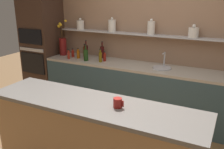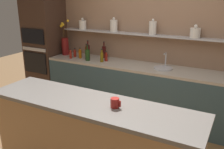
{
  "view_description": "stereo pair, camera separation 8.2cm",
  "coord_description": "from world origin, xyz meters",
  "px_view_note": "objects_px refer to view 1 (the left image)",
  "views": [
    {
      "loc": [
        1.22,
        -2.56,
        2.06
      ],
      "look_at": [
        -0.24,
        0.33,
        1.02
      ],
      "focal_mm": 40.0,
      "sensor_mm": 36.0,
      "label": 1
    },
    {
      "loc": [
        1.29,
        -2.52,
        2.06
      ],
      "look_at": [
        -0.24,
        0.33,
        1.02
      ],
      "focal_mm": 40.0,
      "sensor_mm": 36.0,
      "label": 2
    }
  ],
  "objects_px": {
    "bottle_sauce_1": "(78,54)",
    "bottle_sauce_6": "(69,55)",
    "sink_fixture": "(162,67)",
    "bottle_spirit_5": "(85,51)",
    "bottle_wine_0": "(86,52)",
    "bottle_wine_2": "(102,52)",
    "bottle_oil_3": "(100,57)",
    "flower_vase": "(63,45)",
    "bottle_wine_7": "(86,55)",
    "bottle_sauce_4": "(73,53)",
    "oven_tower": "(43,44)",
    "bottle_sauce_8": "(105,57)",
    "coffee_mug": "(118,103)"
  },
  "relations": [
    {
      "from": "bottle_wine_7",
      "to": "bottle_wine_2",
      "type": "bearing_deg",
      "value": 63.22
    },
    {
      "from": "oven_tower",
      "to": "bottle_wine_7",
      "type": "xyz_separation_m",
      "value": [
        1.11,
        -0.13,
        -0.07
      ]
    },
    {
      "from": "bottle_oil_3",
      "to": "oven_tower",
      "type": "bearing_deg",
      "value": 176.13
    },
    {
      "from": "bottle_sauce_1",
      "to": "sink_fixture",
      "type": "bearing_deg",
      "value": 2.03
    },
    {
      "from": "bottle_sauce_1",
      "to": "bottle_wine_2",
      "type": "height_order",
      "value": "bottle_wine_2"
    },
    {
      "from": "bottle_sauce_6",
      "to": "bottle_wine_0",
      "type": "bearing_deg",
      "value": 31.01
    },
    {
      "from": "flower_vase",
      "to": "sink_fixture",
      "type": "distance_m",
      "value": 2.01
    },
    {
      "from": "bottle_oil_3",
      "to": "bottle_spirit_5",
      "type": "relative_size",
      "value": 0.97
    },
    {
      "from": "flower_vase",
      "to": "bottle_sauce_1",
      "type": "bearing_deg",
      "value": -12.7
    },
    {
      "from": "bottle_sauce_1",
      "to": "bottle_wine_7",
      "type": "bearing_deg",
      "value": -21.12
    },
    {
      "from": "bottle_sauce_4",
      "to": "bottle_sauce_8",
      "type": "distance_m",
      "value": 0.69
    },
    {
      "from": "bottle_sauce_8",
      "to": "flower_vase",
      "type": "bearing_deg",
      "value": 176.97
    },
    {
      "from": "bottle_wine_0",
      "to": "bottle_wine_7",
      "type": "xyz_separation_m",
      "value": [
        0.09,
        -0.15,
        -0.02
      ]
    },
    {
      "from": "flower_vase",
      "to": "bottle_wine_2",
      "type": "relative_size",
      "value": 2.2
    },
    {
      "from": "bottle_sauce_4",
      "to": "bottle_sauce_6",
      "type": "relative_size",
      "value": 0.9
    },
    {
      "from": "sink_fixture",
      "to": "bottle_spirit_5",
      "type": "bearing_deg",
      "value": 175.04
    },
    {
      "from": "flower_vase",
      "to": "bottle_sauce_1",
      "type": "distance_m",
      "value": 0.44
    },
    {
      "from": "sink_fixture",
      "to": "bottle_sauce_1",
      "type": "xyz_separation_m",
      "value": [
        -1.58,
        -0.06,
        0.06
      ]
    },
    {
      "from": "bottle_sauce_1",
      "to": "coffee_mug",
      "type": "distance_m",
      "value": 2.43
    },
    {
      "from": "sink_fixture",
      "to": "bottle_spirit_5",
      "type": "xyz_separation_m",
      "value": [
        -1.56,
        0.14,
        0.08
      ]
    },
    {
      "from": "bottle_wine_2",
      "to": "bottle_sauce_8",
      "type": "xyz_separation_m",
      "value": [
        0.15,
        -0.18,
        -0.04
      ]
    },
    {
      "from": "sink_fixture",
      "to": "bottle_sauce_4",
      "type": "height_order",
      "value": "sink_fixture"
    },
    {
      "from": "bottle_wine_0",
      "to": "bottle_spirit_5",
      "type": "relative_size",
      "value": 1.4
    },
    {
      "from": "bottle_wine_7",
      "to": "oven_tower",
      "type": "bearing_deg",
      "value": 173.29
    },
    {
      "from": "flower_vase",
      "to": "bottle_sauce_6",
      "type": "xyz_separation_m",
      "value": [
        0.28,
        -0.2,
        -0.12
      ]
    },
    {
      "from": "coffee_mug",
      "to": "oven_tower",
      "type": "bearing_deg",
      "value": 144.55
    },
    {
      "from": "bottle_wine_0",
      "to": "bottle_sauce_8",
      "type": "distance_m",
      "value": 0.4
    },
    {
      "from": "oven_tower",
      "to": "bottle_sauce_8",
      "type": "height_order",
      "value": "oven_tower"
    },
    {
      "from": "bottle_wine_7",
      "to": "bottle_sauce_8",
      "type": "height_order",
      "value": "bottle_wine_7"
    },
    {
      "from": "flower_vase",
      "to": "bottle_sauce_8",
      "type": "xyz_separation_m",
      "value": [
        0.95,
        -0.05,
        -0.13
      ]
    },
    {
      "from": "bottle_sauce_1",
      "to": "bottle_sauce_6",
      "type": "height_order",
      "value": "bottle_sauce_1"
    },
    {
      "from": "bottle_sauce_1",
      "to": "bottle_wine_2",
      "type": "relative_size",
      "value": 0.63
    },
    {
      "from": "flower_vase",
      "to": "bottle_wine_7",
      "type": "xyz_separation_m",
      "value": [
        0.64,
        -0.18,
        -0.1
      ]
    },
    {
      "from": "bottle_sauce_6",
      "to": "bottle_spirit_5",
      "type": "bearing_deg",
      "value": 61.9
    },
    {
      "from": "bottle_wine_0",
      "to": "bottle_wine_2",
      "type": "height_order",
      "value": "bottle_wine_0"
    },
    {
      "from": "bottle_sauce_4",
      "to": "bottle_sauce_8",
      "type": "relative_size",
      "value": 0.92
    },
    {
      "from": "bottle_sauce_4",
      "to": "bottle_spirit_5",
      "type": "relative_size",
      "value": 0.67
    },
    {
      "from": "bottle_spirit_5",
      "to": "coffee_mug",
      "type": "height_order",
      "value": "bottle_spirit_5"
    },
    {
      "from": "oven_tower",
      "to": "bottle_wine_0",
      "type": "relative_size",
      "value": 6.53
    },
    {
      "from": "bottle_wine_7",
      "to": "bottle_wine_0",
      "type": "bearing_deg",
      "value": 120.27
    },
    {
      "from": "bottle_sauce_4",
      "to": "bottle_wine_2",
      "type": "bearing_deg",
      "value": 18.55
    },
    {
      "from": "bottle_wine_2",
      "to": "bottle_sauce_6",
      "type": "bearing_deg",
      "value": -147.39
    },
    {
      "from": "bottle_sauce_1",
      "to": "bottle_sauce_6",
      "type": "bearing_deg",
      "value": -142.87
    },
    {
      "from": "sink_fixture",
      "to": "bottle_sauce_4",
      "type": "bearing_deg",
      "value": -179.73
    },
    {
      "from": "bottle_wine_0",
      "to": "bottle_wine_2",
      "type": "relative_size",
      "value": 1.08
    },
    {
      "from": "bottle_wine_0",
      "to": "coffee_mug",
      "type": "height_order",
      "value": "bottle_wine_0"
    },
    {
      "from": "bottle_oil_3",
      "to": "bottle_sauce_6",
      "type": "bearing_deg",
      "value": -174.94
    },
    {
      "from": "sink_fixture",
      "to": "bottle_sauce_8",
      "type": "height_order",
      "value": "sink_fixture"
    },
    {
      "from": "sink_fixture",
      "to": "flower_vase",
      "type": "bearing_deg",
      "value": 178.92
    },
    {
      "from": "bottle_oil_3",
      "to": "flower_vase",
      "type": "bearing_deg",
      "value": 171.1
    }
  ]
}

